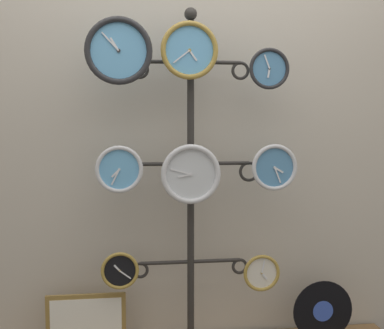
{
  "coord_description": "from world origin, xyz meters",
  "views": [
    {
      "loc": [
        -0.37,
        -2.32,
        1.27
      ],
      "look_at": [
        0.0,
        0.36,
        1.02
      ],
      "focal_mm": 50.0,
      "sensor_mm": 36.0,
      "label": 1
    }
  ],
  "objects_px": {
    "clock_middle_right": "(274,167)",
    "clock_top_center": "(189,50)",
    "clock_top_right": "(269,69)",
    "clock_middle_center": "(191,174)",
    "clock_bottom_left": "(120,270)",
    "clock_top_left": "(119,51)",
    "display_stand": "(191,242)",
    "picture_frame": "(86,323)",
    "clock_middle_left": "(119,169)",
    "vinyl_record": "(323,311)",
    "clock_bottom_right": "(261,273)"
  },
  "relations": [
    {
      "from": "clock_middle_right",
      "to": "clock_bottom_right",
      "type": "distance_m",
      "value": 0.55
    },
    {
      "from": "clock_top_left",
      "to": "clock_bottom_right",
      "type": "xyz_separation_m",
      "value": [
        0.72,
        0.02,
        -1.12
      ]
    },
    {
      "from": "vinyl_record",
      "to": "clock_bottom_right",
      "type": "bearing_deg",
      "value": -175.74
    },
    {
      "from": "clock_top_left",
      "to": "clock_middle_right",
      "type": "distance_m",
      "value": 0.96
    },
    {
      "from": "clock_top_left",
      "to": "clock_middle_right",
      "type": "relative_size",
      "value": 1.36
    },
    {
      "from": "clock_bottom_left",
      "to": "vinyl_record",
      "type": "relative_size",
      "value": 0.58
    },
    {
      "from": "display_stand",
      "to": "vinyl_record",
      "type": "bearing_deg",
      "value": -5.5
    },
    {
      "from": "clock_top_left",
      "to": "clock_middle_left",
      "type": "xyz_separation_m",
      "value": [
        -0.0,
        0.04,
        -0.57
      ]
    },
    {
      "from": "vinyl_record",
      "to": "clock_top_right",
      "type": "bearing_deg",
      "value": -177.77
    },
    {
      "from": "clock_middle_right",
      "to": "picture_frame",
      "type": "bearing_deg",
      "value": 175.21
    },
    {
      "from": "clock_top_left",
      "to": "clock_middle_left",
      "type": "relative_size",
      "value": 1.37
    },
    {
      "from": "clock_top_center",
      "to": "picture_frame",
      "type": "xyz_separation_m",
      "value": [
        -0.53,
        0.05,
        -1.38
      ]
    },
    {
      "from": "display_stand",
      "to": "clock_middle_center",
      "type": "height_order",
      "value": "display_stand"
    },
    {
      "from": "display_stand",
      "to": "clock_top_center",
      "type": "xyz_separation_m",
      "value": [
        -0.02,
        -0.08,
        0.98
      ]
    },
    {
      "from": "display_stand",
      "to": "clock_top_right",
      "type": "relative_size",
      "value": 8.71
    },
    {
      "from": "clock_top_center",
      "to": "clock_top_left",
      "type": "bearing_deg",
      "value": -174.52
    },
    {
      "from": "clock_top_center",
      "to": "clock_top_right",
      "type": "xyz_separation_m",
      "value": [
        0.41,
        0.0,
        -0.08
      ]
    },
    {
      "from": "display_stand",
      "to": "picture_frame",
      "type": "height_order",
      "value": "display_stand"
    },
    {
      "from": "vinyl_record",
      "to": "picture_frame",
      "type": "height_order",
      "value": "vinyl_record"
    },
    {
      "from": "clock_top_left",
      "to": "clock_middle_right",
      "type": "bearing_deg",
      "value": 0.45
    },
    {
      "from": "display_stand",
      "to": "clock_middle_left",
      "type": "height_order",
      "value": "display_stand"
    },
    {
      "from": "clock_bottom_right",
      "to": "clock_middle_center",
      "type": "bearing_deg",
      "value": -179.72
    },
    {
      "from": "clock_middle_left",
      "to": "clock_middle_right",
      "type": "distance_m",
      "value": 0.78
    },
    {
      "from": "display_stand",
      "to": "clock_middle_center",
      "type": "relative_size",
      "value": 6.01
    },
    {
      "from": "clock_middle_center",
      "to": "clock_middle_left",
      "type": "bearing_deg",
      "value": 176.51
    },
    {
      "from": "clock_middle_left",
      "to": "picture_frame",
      "type": "height_order",
      "value": "clock_middle_left"
    },
    {
      "from": "clock_top_center",
      "to": "clock_middle_center",
      "type": "xyz_separation_m",
      "value": [
        0.01,
        -0.01,
        -0.61
      ]
    },
    {
      "from": "display_stand",
      "to": "clock_top_right",
      "type": "height_order",
      "value": "display_stand"
    },
    {
      "from": "clock_top_left",
      "to": "clock_bottom_right",
      "type": "height_order",
      "value": "clock_top_left"
    },
    {
      "from": "clock_top_right",
      "to": "clock_middle_right",
      "type": "distance_m",
      "value": 0.5
    },
    {
      "from": "clock_middle_left",
      "to": "clock_bottom_right",
      "type": "height_order",
      "value": "clock_middle_left"
    },
    {
      "from": "clock_top_right",
      "to": "clock_middle_right",
      "type": "xyz_separation_m",
      "value": [
        0.03,
        -0.03,
        -0.5
      ]
    },
    {
      "from": "clock_top_center",
      "to": "vinyl_record",
      "type": "xyz_separation_m",
      "value": [
        0.73,
        0.02,
        -1.37
      ]
    },
    {
      "from": "clock_top_center",
      "to": "clock_top_right",
      "type": "relative_size",
      "value": 1.38
    },
    {
      "from": "vinyl_record",
      "to": "clock_middle_center",
      "type": "bearing_deg",
      "value": -177.78
    },
    {
      "from": "clock_middle_right",
      "to": "clock_top_center",
      "type": "bearing_deg",
      "value": 176.4
    },
    {
      "from": "clock_top_right",
      "to": "clock_bottom_left",
      "type": "xyz_separation_m",
      "value": [
        -0.76,
        0.0,
        -1.01
      ]
    },
    {
      "from": "clock_top_left",
      "to": "picture_frame",
      "type": "height_order",
      "value": "clock_top_left"
    },
    {
      "from": "clock_bottom_right",
      "to": "picture_frame",
      "type": "relative_size",
      "value": 0.48
    },
    {
      "from": "clock_top_center",
      "to": "clock_bottom_right",
      "type": "xyz_separation_m",
      "value": [
        0.38,
        -0.01,
        -1.13
      ]
    },
    {
      "from": "clock_middle_right",
      "to": "picture_frame",
      "type": "relative_size",
      "value": 0.59
    },
    {
      "from": "clock_middle_right",
      "to": "clock_top_right",
      "type": "bearing_deg",
      "value": 129.86
    },
    {
      "from": "clock_top_left",
      "to": "clock_middle_right",
      "type": "xyz_separation_m",
      "value": [
        0.78,
        0.01,
        -0.57
      ]
    },
    {
      "from": "clock_bottom_left",
      "to": "clock_bottom_right",
      "type": "distance_m",
      "value": 0.73
    },
    {
      "from": "clock_top_right",
      "to": "clock_bottom_left",
      "type": "distance_m",
      "value": 1.26
    },
    {
      "from": "clock_middle_center",
      "to": "clock_bottom_left",
      "type": "height_order",
      "value": "clock_middle_center"
    },
    {
      "from": "clock_top_left",
      "to": "clock_middle_left",
      "type": "distance_m",
      "value": 0.57
    },
    {
      "from": "clock_middle_right",
      "to": "clock_bottom_left",
      "type": "xyz_separation_m",
      "value": [
        -0.78,
        0.03,
        -0.51
      ]
    },
    {
      "from": "clock_top_right",
      "to": "clock_bottom_left",
      "type": "relative_size",
      "value": 1.09
    },
    {
      "from": "clock_top_center",
      "to": "clock_bottom_right",
      "type": "bearing_deg",
      "value": -1.56
    }
  ]
}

